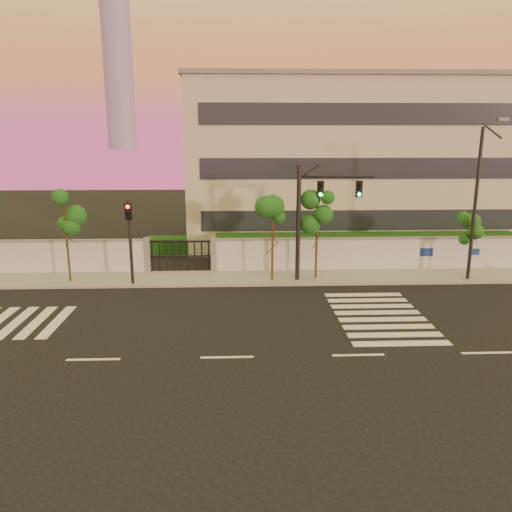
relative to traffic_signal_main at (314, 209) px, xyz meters
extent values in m
plane|color=black|center=(-4.67, -9.86, -4.18)|extent=(120.00, 120.00, 0.00)
cube|color=gray|center=(-4.67, 0.64, -4.11)|extent=(60.00, 3.00, 0.15)
cube|color=silver|center=(9.83, 2.14, -3.18)|extent=(31.00, 0.30, 2.00)
cube|color=slate|center=(9.83, 2.14, -2.12)|extent=(31.00, 0.36, 0.12)
cube|color=slate|center=(-9.67, 2.14, -3.08)|extent=(0.35, 0.35, 2.20)
cube|color=slate|center=(-5.67, 2.14, -3.08)|extent=(0.35, 0.35, 2.20)
cube|color=black|center=(4.33, 4.64, -3.28)|extent=(20.00, 2.00, 1.80)
cube|color=black|center=(-7.67, 7.14, -3.58)|extent=(6.00, 1.50, 1.20)
cube|color=beige|center=(4.33, 12.14, 1.82)|extent=(24.00, 12.00, 12.00)
cube|color=#262D38|center=(4.33, 6.12, -1.68)|extent=(22.00, 0.08, 1.40)
cube|color=#262D38|center=(4.33, 6.12, 1.82)|extent=(22.00, 0.08, 1.40)
cube|color=#262D38|center=(4.33, 6.12, 5.32)|extent=(22.00, 0.08, 1.40)
cube|color=slate|center=(4.33, 12.14, 7.92)|extent=(24.40, 12.40, 0.30)
cylinder|color=gray|center=(-69.67, 270.14, 50.82)|extent=(16.00, 16.00, 110.00)
cube|color=silver|center=(-14.17, -5.86, -4.17)|extent=(0.50, 4.00, 0.02)
cube|color=silver|center=(-13.27, -5.86, -4.17)|extent=(0.50, 4.00, 0.02)
cube|color=silver|center=(-12.37, -5.86, -4.17)|extent=(0.50, 4.00, 0.02)
cube|color=silver|center=(2.33, -8.86, -4.17)|extent=(4.00, 0.50, 0.02)
cube|color=silver|center=(2.33, -7.96, -4.17)|extent=(4.00, 0.50, 0.02)
cube|color=silver|center=(2.33, -7.06, -4.17)|extent=(4.00, 0.50, 0.02)
cube|color=silver|center=(2.33, -6.16, -4.17)|extent=(4.00, 0.50, 0.02)
cube|color=silver|center=(2.33, -5.26, -4.17)|extent=(4.00, 0.50, 0.02)
cube|color=silver|center=(2.33, -4.36, -4.17)|extent=(4.00, 0.50, 0.02)
cube|color=silver|center=(2.33, -3.46, -4.17)|extent=(4.00, 0.50, 0.02)
cube|color=silver|center=(2.33, -2.56, -4.17)|extent=(4.00, 0.50, 0.02)
cube|color=silver|center=(-9.67, -9.86, -4.18)|extent=(2.00, 0.15, 0.01)
cube|color=silver|center=(-4.67, -9.86, -4.18)|extent=(2.00, 0.15, 0.01)
cube|color=silver|center=(0.33, -9.86, -4.18)|extent=(2.00, 0.15, 0.01)
cube|color=silver|center=(5.33, -9.86, -4.18)|extent=(2.00, 0.15, 0.01)
cylinder|color=#382314|center=(-13.68, 0.15, -1.55)|extent=(0.12, 0.12, 5.27)
sphere|color=#154A16|center=(-13.68, 0.15, 0.04)|extent=(1.11, 1.11, 1.11)
sphere|color=#154A16|center=(-13.32, 0.35, -0.76)|extent=(0.85, 0.85, 0.85)
sphere|color=#154A16|center=(-13.98, -0.01, -0.49)|extent=(0.81, 0.81, 0.81)
cylinder|color=#382314|center=(-2.27, 0.04, -1.81)|extent=(0.13, 0.13, 4.74)
sphere|color=#154A16|center=(-2.27, 0.04, -0.39)|extent=(1.20, 1.20, 1.20)
sphere|color=#154A16|center=(-1.88, 0.26, -1.10)|extent=(0.92, 0.92, 0.92)
sphere|color=#154A16|center=(-2.59, -0.12, -0.86)|extent=(0.87, 0.87, 0.87)
cylinder|color=#382314|center=(0.26, 0.25, -1.56)|extent=(0.13, 0.13, 5.25)
sphere|color=#154A16|center=(0.26, 0.25, 0.02)|extent=(1.16, 1.16, 1.16)
sphere|color=#154A16|center=(0.63, 0.46, -0.77)|extent=(0.89, 0.89, 0.89)
sphere|color=#154A16|center=(-0.06, 0.09, -0.51)|extent=(0.84, 0.84, 0.84)
cylinder|color=#382314|center=(9.11, 0.16, -2.16)|extent=(0.11, 0.11, 4.06)
sphere|color=#154A16|center=(9.11, 0.16, -0.94)|extent=(0.97, 0.97, 0.97)
sphere|color=#154A16|center=(9.42, 0.33, -1.55)|extent=(0.74, 0.74, 0.74)
sphere|color=#154A16|center=(8.85, 0.02, -1.35)|extent=(0.71, 0.71, 0.71)
cylinder|color=black|center=(-0.83, 0.01, -0.87)|extent=(0.26, 0.26, 6.62)
cylinder|color=black|center=(1.19, 0.01, 1.79)|extent=(4.05, 0.56, 0.17)
cube|color=black|center=(0.34, -0.04, 1.10)|extent=(0.37, 0.19, 0.96)
sphere|color=#0CF259|center=(0.34, -0.15, 0.80)|extent=(0.21, 0.21, 0.21)
cube|color=black|center=(2.47, -0.04, 1.10)|extent=(0.37, 0.19, 0.96)
sphere|color=#0CF259|center=(2.47, -0.15, 0.80)|extent=(0.21, 0.21, 0.21)
cylinder|color=black|center=(-10.06, -0.47, -1.78)|extent=(0.17, 0.17, 4.82)
cube|color=black|center=(-10.06, -0.52, -0.01)|extent=(0.37, 0.19, 0.96)
sphere|color=red|center=(-10.06, -0.63, 0.29)|extent=(0.21, 0.21, 0.21)
cylinder|color=black|center=(8.94, -0.28, 0.12)|extent=(0.19, 0.19, 8.60)
cylinder|color=black|center=(8.94, -1.25, 4.20)|extent=(0.11, 2.06, 0.84)
cube|color=#3F3F44|center=(8.94, -2.22, 4.74)|extent=(0.54, 0.27, 0.16)
camera|label=1|loc=(-4.25, -27.26, 3.98)|focal=35.00mm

